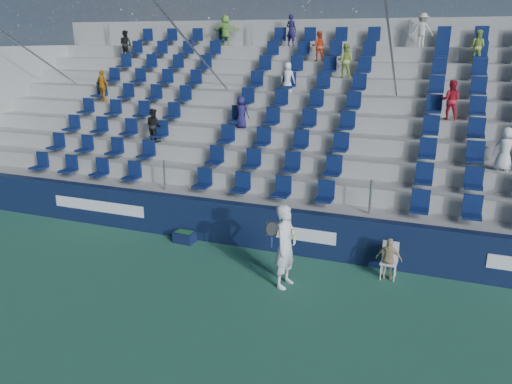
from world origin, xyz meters
TOP-DOWN VIEW (x-y plane):
  - ground at (0.00, 0.00)m, footprint 70.00×70.00m
  - sponsor_wall at (0.00, 3.15)m, footprint 24.00×0.32m
  - grandstand at (-0.00, 8.24)m, footprint 24.00×8.17m
  - tennis_player at (1.48, 1.32)m, footprint 0.69×0.78m
  - line_judge_chair at (3.67, 2.64)m, footprint 0.40×0.40m
  - line_judge at (3.67, 2.50)m, footprint 0.62×0.28m
  - ball_bin at (-1.93, 2.75)m, footprint 0.60×0.41m

SIDE VIEW (x-z plane):
  - ground at x=0.00m, z-range 0.00..0.00m
  - ball_bin at x=-1.93m, z-range 0.01..0.34m
  - line_judge_chair at x=3.67m, z-range 0.06..0.94m
  - line_judge at x=3.67m, z-range 0.00..1.04m
  - sponsor_wall at x=0.00m, z-range 0.00..1.20m
  - tennis_player at x=1.48m, z-range 0.00..1.96m
  - grandstand at x=0.00m, z-range -1.18..5.45m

